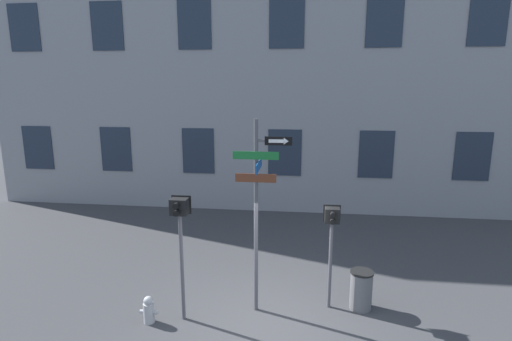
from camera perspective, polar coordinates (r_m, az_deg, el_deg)
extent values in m
plane|color=#38383A|center=(8.97, 1.09, -21.19)|extent=(60.00, 60.00, 0.00)
cube|color=gray|center=(15.70, 4.48, 20.15)|extent=(24.00, 0.60, 14.28)
cube|color=#1E2838|center=(18.97, -28.70, 2.88)|extent=(1.28, 0.03, 1.80)
cube|color=#1E2838|center=(17.20, -19.36, 2.88)|extent=(1.28, 0.03, 1.80)
cube|color=#1E2838|center=(15.97, -8.26, 2.78)|extent=(1.28, 0.03, 1.80)
cube|color=#1E2838|center=(15.43, 4.13, 2.55)|extent=(1.28, 0.03, 1.80)
cube|color=#1E2838|center=(15.64, 16.79, 2.19)|extent=(1.28, 0.03, 1.80)
cube|color=#1E2838|center=(16.57, 28.55, 1.77)|extent=(1.28, 0.03, 1.80)
cube|color=#1E2838|center=(18.93, -30.21, 17.23)|extent=(1.28, 0.03, 1.80)
cube|color=#1E2838|center=(17.15, -20.52, 18.77)|extent=(1.28, 0.03, 1.80)
cube|color=#1E2838|center=(15.93, -8.80, 19.93)|extent=(1.28, 0.03, 1.80)
cube|color=#1E2838|center=(15.38, 4.42, 20.32)|extent=(1.28, 0.03, 1.80)
cube|color=#1E2838|center=(15.59, 17.91, 19.69)|extent=(1.28, 0.03, 1.80)
cube|color=#1E2838|center=(16.53, 30.28, 18.21)|extent=(1.28, 0.03, 1.80)
cylinder|color=#4C4C51|center=(8.56, 0.00, -6.96)|extent=(0.09, 0.09, 4.26)
cube|color=#4C4C51|center=(8.15, 1.61, 4.27)|extent=(0.46, 0.05, 0.05)
cube|color=#196B2D|center=(8.16, -0.05, 2.16)|extent=(0.95, 0.02, 0.16)
cube|color=#14478C|center=(8.25, 0.41, 0.68)|extent=(0.02, 0.98, 0.19)
cube|color=brown|center=(8.25, -0.05, -1.08)|extent=(0.86, 0.02, 0.18)
cube|color=black|center=(8.11, 3.22, 4.23)|extent=(0.56, 0.02, 0.18)
cube|color=white|center=(8.10, 2.93, 4.22)|extent=(0.32, 0.01, 0.07)
cone|color=white|center=(8.09, 4.35, 4.19)|extent=(0.10, 0.14, 0.14)
cylinder|color=#4C4C51|center=(8.74, -10.54, -13.53)|extent=(0.08, 0.08, 2.35)
cube|color=black|center=(8.25, -10.89, -5.08)|extent=(0.35, 0.26, 0.33)
cube|color=black|center=(8.38, -10.60, -4.80)|extent=(0.41, 0.02, 0.39)
cylinder|color=black|center=(8.06, -11.33, -4.96)|extent=(0.12, 0.12, 0.12)
cylinder|color=black|center=(8.10, -11.28, -5.97)|extent=(0.12, 0.12, 0.12)
cylinder|color=silver|center=(8.11, -11.21, -4.85)|extent=(0.09, 0.01, 0.09)
cylinder|color=#4C4C51|center=(9.24, 10.55, -13.20)|extent=(0.08, 0.08, 2.02)
cube|color=black|center=(8.81, 10.84, -6.29)|extent=(0.32, 0.26, 0.32)
cube|color=black|center=(8.94, 10.79, -6.01)|extent=(0.38, 0.02, 0.38)
cylinder|color=black|center=(8.61, 10.94, -6.22)|extent=(0.11, 0.12, 0.11)
cylinder|color=black|center=(8.65, 10.90, -7.14)|extent=(0.11, 0.12, 0.11)
cylinder|color=#EA4C14|center=(8.66, 10.92, -6.11)|extent=(0.09, 0.01, 0.09)
cylinder|color=#A5A5A8|center=(9.22, -15.05, -19.04)|extent=(0.23, 0.23, 0.44)
sphere|color=#A5A5A8|center=(9.08, -15.15, -17.52)|extent=(0.19, 0.19, 0.19)
cylinder|color=#A5A5A8|center=(9.27, -16.00, -18.79)|extent=(0.08, 0.08, 0.08)
cylinder|color=#A5A5A8|center=(9.16, -14.12, -19.07)|extent=(0.08, 0.08, 0.08)
cylinder|color=#59595B|center=(9.60, 14.77, -16.27)|extent=(0.49, 0.49, 0.85)
cylinder|color=black|center=(9.40, 14.92, -13.86)|extent=(0.52, 0.52, 0.04)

